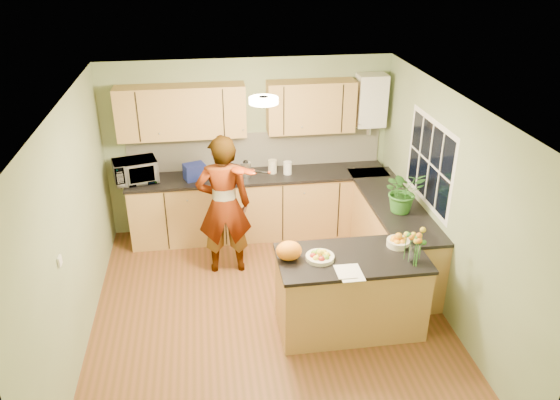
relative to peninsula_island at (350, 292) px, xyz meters
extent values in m
plane|color=brown|center=(-0.85, 0.30, -0.46)|extent=(4.50, 4.50, 0.00)
cube|color=white|center=(-0.85, 0.30, 2.04)|extent=(4.00, 4.50, 0.02)
cube|color=gray|center=(-0.85, 2.55, 0.79)|extent=(4.00, 0.02, 2.50)
cube|color=gray|center=(-0.85, -1.95, 0.79)|extent=(4.00, 0.02, 2.50)
cube|color=gray|center=(-2.85, 0.30, 0.79)|extent=(0.02, 4.50, 2.50)
cube|color=gray|center=(1.15, 0.30, 0.79)|extent=(0.02, 4.50, 2.50)
cube|color=tan|center=(-0.75, 2.25, -0.01)|extent=(3.60, 0.60, 0.90)
cube|color=black|center=(-0.75, 2.24, 0.46)|extent=(3.64, 0.62, 0.04)
cube|color=tan|center=(0.85, 1.15, -0.01)|extent=(0.60, 2.20, 0.90)
cube|color=black|center=(0.84, 1.15, 0.46)|extent=(0.62, 2.24, 0.04)
cube|color=white|center=(-0.75, 2.54, 0.74)|extent=(3.60, 0.02, 0.52)
cube|color=tan|center=(-1.75, 2.38, 1.39)|extent=(1.70, 0.34, 0.70)
cube|color=tan|center=(0.00, 2.38, 1.39)|extent=(1.20, 0.34, 0.70)
cube|color=white|center=(0.85, 2.39, 1.44)|extent=(0.40, 0.30, 0.72)
cylinder|color=silver|center=(0.85, 2.39, 1.04)|extent=(0.06, 0.06, 0.20)
cube|color=white|center=(1.14, 0.90, 1.09)|extent=(0.01, 1.30, 1.05)
cube|color=black|center=(1.14, 0.90, 1.09)|extent=(0.01, 1.18, 0.92)
cube|color=white|center=(-2.84, -0.30, 0.84)|extent=(0.02, 0.09, 0.09)
cylinder|color=#FFEABF|center=(-0.85, 0.60, 2.00)|extent=(0.30, 0.30, 0.06)
cylinder|color=white|center=(-0.85, 0.60, 2.03)|extent=(0.10, 0.10, 0.02)
cube|color=tan|center=(0.00, 0.00, -0.02)|extent=(1.54, 0.77, 0.87)
cube|color=black|center=(0.00, 0.00, 0.43)|extent=(1.58, 0.81, 0.04)
cylinder|color=beige|center=(-0.35, 0.00, 0.47)|extent=(0.30, 0.30, 0.05)
cylinder|color=beige|center=(0.55, 0.15, 0.49)|extent=(0.25, 0.25, 0.07)
cylinder|color=silver|center=(0.60, -0.18, 0.56)|extent=(0.11, 0.11, 0.21)
ellipsoid|color=orange|center=(-0.67, 0.05, 0.55)|extent=(0.34, 0.32, 0.21)
cube|color=white|center=(-0.10, -0.30, 0.46)|extent=(0.23, 0.32, 0.01)
imported|color=#E6B38D|center=(-1.28, 1.37, 0.47)|extent=(0.68, 0.46, 1.85)
imported|color=white|center=(-2.42, 2.24, 0.64)|extent=(0.64, 0.51, 0.31)
cube|color=#212F98|center=(-1.63, 2.22, 0.59)|extent=(0.33, 0.28, 0.22)
cylinder|color=silver|center=(-0.93, 2.23, 0.58)|extent=(0.14, 0.14, 0.20)
sphere|color=black|center=(-0.93, 2.23, 0.72)|extent=(0.07, 0.07, 0.07)
cylinder|color=beige|center=(-0.55, 2.29, 0.58)|extent=(0.16, 0.16, 0.19)
cylinder|color=white|center=(-0.35, 2.21, 0.58)|extent=(0.13, 0.13, 0.18)
imported|color=#2F7025|center=(0.85, 0.88, 0.75)|extent=(0.50, 0.44, 0.53)
camera|label=1|loc=(-1.46, -4.75, 3.51)|focal=35.00mm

